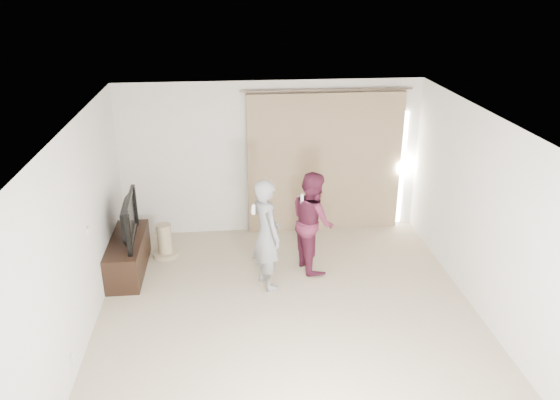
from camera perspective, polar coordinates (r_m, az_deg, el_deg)
The scene contains 10 objects.
floor at distance 7.26m, azimuth 1.01°, elevation -12.40°, with size 5.50×5.50×0.00m, color tan.
wall_back at distance 9.14m, azimuth -0.94°, elevation 4.37°, with size 5.00×0.04×2.60m, color silver.
wall_left at distance 6.80m, azimuth -20.37°, elevation -3.86°, with size 0.04×5.50×2.60m.
ceiling at distance 6.15m, azimuth 1.17°, elevation 7.83°, with size 5.00×5.50×0.01m, color silver.
curtain at distance 9.23m, azimuth 4.78°, elevation 3.83°, with size 2.80×0.11×2.46m.
tv_console at distance 8.50m, azimuth -15.61°, elevation -5.59°, with size 0.48×1.39×0.54m, color black.
tv at distance 8.25m, azimuth -16.04°, elevation -1.96°, with size 1.13×0.15×0.65m, color black.
scratching_post at distance 8.83m, azimuth -11.93°, elevation -4.45°, with size 0.41×0.41×0.55m.
person_man at distance 7.60m, azimuth -1.41°, elevation -3.60°, with size 0.58×0.69×1.62m.
person_woman at distance 8.11m, azimuth 3.43°, elevation -2.21°, with size 0.74×0.86×1.53m.
Camera 1 is at (-0.72, -5.90, 4.18)m, focal length 35.00 mm.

